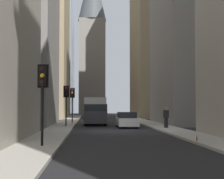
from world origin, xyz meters
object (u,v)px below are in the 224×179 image
Objects in this scene: discarded_bottle at (197,139)px; traffic_light_foreground at (43,85)px; sedan_white at (127,120)px; pedestrian at (166,116)px; delivery_truck at (95,111)px; traffic_light_midblock at (66,96)px; traffic_light_far_junction at (72,97)px.

traffic_light_foreground is at bearing 103.21° from discarded_bottle.
sedan_white is 2.48× the size of pedestrian.
pedestrian is 11.12m from discarded_bottle.
traffic_light_midblock is at bearing 148.45° from delivery_truck.
traffic_light_foreground is 1.02× the size of traffic_light_midblock.
traffic_light_foreground is 0.98× the size of traffic_light_far_junction.
delivery_truck reaches higher than pedestrian.
traffic_light_far_junction is at bearing 19.50° from discarded_bottle.
pedestrian reaches higher than sedan_white.
traffic_light_far_junction reaches higher than discarded_bottle.
pedestrian is (-10.12, -8.29, -1.87)m from traffic_light_far_junction.
traffic_light_midblock is 0.97× the size of traffic_light_far_junction.
traffic_light_far_junction reaches higher than traffic_light_midblock.
delivery_truck is at bearing -131.84° from traffic_light_far_junction.
traffic_light_foreground is 23.01m from traffic_light_far_junction.
traffic_light_far_junction reaches higher than traffic_light_foreground.
pedestrian reaches higher than discarded_bottle.
pedestrian is at bearing -4.11° from discarded_bottle.
discarded_bottle is (-13.93, -2.22, -0.42)m from sedan_white.
traffic_light_midblock is at bearing 177.74° from traffic_light_far_junction.
discarded_bottle is at bearing -76.79° from traffic_light_foreground.
traffic_light_foreground reaches higher than delivery_truck.
traffic_light_midblock is (0.55, 5.55, 2.20)m from sedan_white.
traffic_light_midblock is 6.70m from traffic_light_far_junction.
traffic_light_midblock reaches higher than sedan_white.
delivery_truck is at bearing 14.82° from discarded_bottle.
pedestrian is (-3.42, -8.56, -1.77)m from traffic_light_midblock.
traffic_light_far_junction is at bearing 39.35° from pedestrian.
delivery_truck is at bearing -7.63° from traffic_light_foreground.
traffic_light_far_junction reaches higher than pedestrian.
traffic_light_foreground is at bearing 160.50° from sedan_white.
traffic_light_midblock is at bearing 84.36° from sedan_white.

